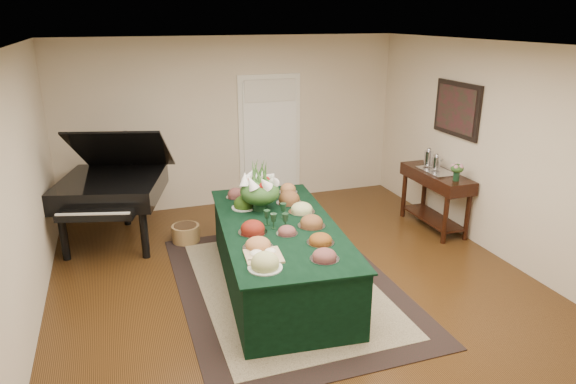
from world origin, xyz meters
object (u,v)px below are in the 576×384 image
object	(u,v)px
buffet_table	(279,255)
mahogany_sideboard	(436,185)
floral_centerpiece	(260,187)
grand_piano	(112,187)

from	to	relation	value
buffet_table	mahogany_sideboard	distance (m)	2.85
buffet_table	floral_centerpiece	distance (m)	0.85
buffet_table	grand_piano	distance (m)	2.61
buffet_table	mahogany_sideboard	bearing A→B (deg)	18.50
mahogany_sideboard	buffet_table	bearing A→B (deg)	-161.50
buffet_table	floral_centerpiece	size ratio (longest dim) A/B	5.68
buffet_table	floral_centerpiece	bearing A→B (deg)	97.67
grand_piano	mahogany_sideboard	bearing A→B (deg)	-12.62
floral_centerpiece	grand_piano	distance (m)	2.19
buffet_table	mahogany_sideboard	size ratio (longest dim) A/B	2.22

